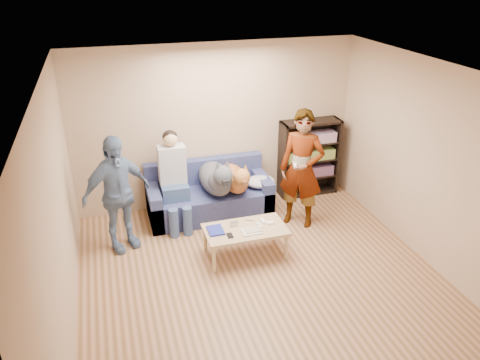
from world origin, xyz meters
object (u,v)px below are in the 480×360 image
object	(u,v)px
sofa	(209,197)
coffee_table	(245,231)
person_seated	(174,176)
person_standing_right	(302,169)
person_standing_left	(117,194)
notebook_blue	(215,230)
dog_tan	(235,179)
bookshelf	(309,156)
camera_silver	(234,224)
dog_gray	(217,178)

from	to	relation	value
sofa	coffee_table	world-z (taller)	sofa
coffee_table	person_seated	bearing A→B (deg)	122.61
person_standing_right	person_standing_left	distance (m)	2.65
person_standing_left	notebook_blue	xyz separation A→B (m)	(1.19, -0.65, -0.40)
person_standing_right	person_seated	bearing A→B (deg)	-159.39
dog_tan	bookshelf	xyz separation A→B (m)	(1.42, 0.42, 0.04)
dog_tan	camera_silver	bearing A→B (deg)	-106.62
person_standing_left	sofa	distance (m)	1.61
dog_gray	coffee_table	xyz separation A→B (m)	(0.11, -1.14, -0.30)
dog_gray	person_standing_right	bearing A→B (deg)	-24.50
sofa	dog_gray	bearing A→B (deg)	-59.01
person_standing_right	person_seated	size ratio (longest dim) A/B	1.22
notebook_blue	person_standing_left	bearing A→B (deg)	151.52
notebook_blue	dog_gray	bearing A→B (deg)	74.86
bookshelf	dog_gray	bearing A→B (deg)	-166.84
camera_silver	sofa	world-z (taller)	sofa
notebook_blue	coffee_table	xyz separation A→B (m)	(0.40, -0.05, -0.06)
person_standing_right	dog_gray	bearing A→B (deg)	-166.48
sofa	dog_tan	bearing A→B (deg)	-25.39
person_seated	coffee_table	size ratio (longest dim) A/B	1.34
sofa	coffee_table	distance (m)	1.32
person_standing_right	sofa	distance (m)	1.56
person_standing_right	sofa	bearing A→B (deg)	-170.82
sofa	coffee_table	size ratio (longest dim) A/B	1.73
camera_silver	person_seated	size ratio (longest dim) A/B	0.07
coffee_table	person_standing_right	bearing A→B (deg)	30.05
notebook_blue	bookshelf	bearing A→B (deg)	36.63
sofa	camera_silver	bearing A→B (deg)	-85.89
sofa	coffee_table	xyz separation A→B (m)	(0.20, -1.30, 0.09)
dog_tan	bookshelf	world-z (taller)	bookshelf
notebook_blue	dog_tan	world-z (taller)	dog_tan
coffee_table	dog_gray	bearing A→B (deg)	95.34
person_seated	dog_tan	world-z (taller)	person_seated
camera_silver	coffee_table	bearing A→B (deg)	-45.00
person_seated	dog_tan	distance (m)	0.94
camera_silver	bookshelf	world-z (taller)	bookshelf
sofa	person_seated	size ratio (longest dim) A/B	1.29
person_seated	bookshelf	size ratio (longest dim) A/B	1.13
person_standing_left	bookshelf	size ratio (longest dim) A/B	1.28
camera_silver	person_seated	distance (m)	1.27
person_standing_left	coffee_table	distance (m)	1.80
camera_silver	person_standing_right	bearing A→B (deg)	22.62
person_standing_left	notebook_blue	distance (m)	1.42
person_standing_right	bookshelf	size ratio (longest dim) A/B	1.38
sofa	bookshelf	distance (m)	1.86
person_standing_right	bookshelf	xyz separation A→B (m)	(0.54, 0.93, -0.22)
person_standing_right	dog_tan	distance (m)	1.04
camera_silver	person_seated	world-z (taller)	person_seated
person_standing_left	person_seated	size ratio (longest dim) A/B	1.13
person_seated	dog_tan	size ratio (longest dim) A/B	1.26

